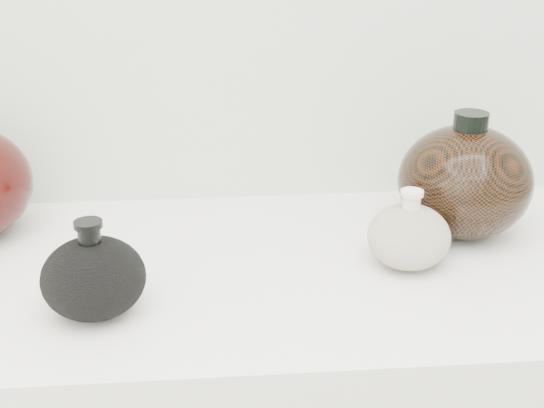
{
  "coord_description": "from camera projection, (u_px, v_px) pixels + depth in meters",
  "views": [
    {
      "loc": [
        -0.07,
        0.03,
        1.38
      ],
      "look_at": [
        0.01,
        0.92,
        1.0
      ],
      "focal_mm": 50.0,
      "sensor_mm": 36.0,
      "label": 1
    }
  ],
  "objects": [
    {
      "name": "cream_gourd_vase",
      "position": [
        409.0,
        236.0,
        1.01
      ],
      "size": [
        0.14,
        0.14,
        0.11
      ],
      "color": "beige",
      "rests_on": "display_counter"
    },
    {
      "name": "room",
      "position": [
        411.0,
        136.0,
        0.25
      ],
      "size": [
        3.04,
        2.42,
        2.64
      ],
      "color": "slate",
      "rests_on": "ground"
    },
    {
      "name": "black_gourd_vase",
      "position": [
        94.0,
        277.0,
        0.9
      ],
      "size": [
        0.16,
        0.16,
        0.12
      ],
      "color": "black",
      "rests_on": "display_counter"
    },
    {
      "name": "right_round_pot",
      "position": [
        465.0,
        181.0,
        1.1
      ],
      "size": [
        0.23,
        0.23,
        0.19
      ],
      "color": "black",
      "rests_on": "display_counter"
    }
  ]
}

